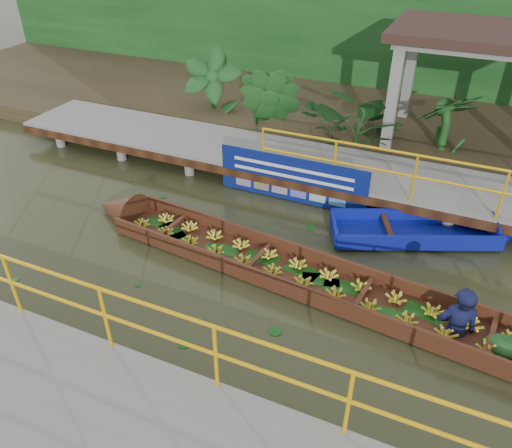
% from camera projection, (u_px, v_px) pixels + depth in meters
% --- Properties ---
extents(ground, '(80.00, 80.00, 0.00)m').
position_uv_depth(ground, '(258.00, 268.00, 9.09)').
color(ground, '#2C2F17').
rests_on(ground, ground).
extents(land_strip, '(30.00, 8.00, 0.45)m').
position_uv_depth(land_strip, '(360.00, 117.00, 14.69)').
color(land_strip, '#302518').
rests_on(land_strip, ground).
extents(far_dock, '(16.00, 2.06, 1.66)m').
position_uv_depth(far_dock, '(319.00, 167.00, 11.44)').
color(far_dock, gray).
rests_on(far_dock, ground).
extents(pavilion, '(4.40, 3.00, 3.00)m').
position_uv_depth(pavilion, '(490.00, 46.00, 11.33)').
color(pavilion, gray).
rests_on(pavilion, ground).
extents(foliage_backdrop, '(30.00, 0.80, 4.00)m').
position_uv_depth(foliage_backdrop, '(386.00, 36.00, 15.62)').
color(foliage_backdrop, '#133C15').
rests_on(foliage_backdrop, ground).
extents(vendor_boat, '(9.88, 2.02, 2.15)m').
position_uv_depth(vendor_boat, '(327.00, 280.00, 8.46)').
color(vendor_boat, '#3A1C0F').
rests_on(vendor_boat, ground).
extents(moored_blue_boat, '(3.76, 2.31, 0.88)m').
position_uv_depth(moored_blue_boat, '(459.00, 232.00, 9.79)').
color(moored_blue_boat, '#0C168E').
rests_on(moored_blue_boat, ground).
extents(blue_banner, '(3.35, 0.04, 1.05)m').
position_uv_depth(blue_banner, '(292.00, 179.00, 10.77)').
color(blue_banner, navy).
rests_on(blue_banner, ground).
extents(tropical_plants, '(14.10, 1.10, 1.38)m').
position_uv_depth(tropical_plants, '(435.00, 126.00, 11.75)').
color(tropical_plants, '#133C15').
rests_on(tropical_plants, ground).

